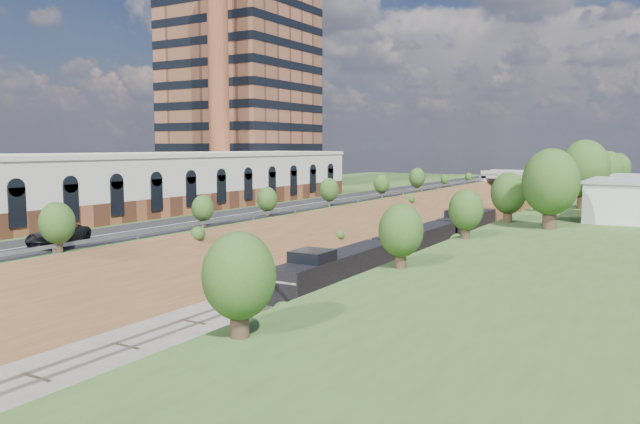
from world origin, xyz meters
TOP-DOWN VIEW (x-y plane):
  - ground at (0.00, 0.00)m, footprint 400.00×400.00m
  - platform_left at (-33.00, 60.00)m, footprint 44.00×180.00m
  - embankment_left at (-11.00, 60.00)m, footprint 10.00×180.00m
  - embankment_right at (11.00, 60.00)m, footprint 10.00×180.00m
  - rail_left_track at (-2.60, 60.00)m, footprint 1.58×180.00m
  - rail_right_track at (2.60, 60.00)m, footprint 1.58×180.00m
  - road at (-15.50, 60.00)m, footprint 8.00×180.00m
  - guardrail at (-11.40, 59.80)m, footprint 0.10×171.00m
  - commercial_building at (-28.00, 38.00)m, footprint 14.30×62.30m
  - highrise_tower at (-44.00, 72.00)m, footprint 22.00×22.00m
  - smokestack at (-36.00, 56.00)m, footprint 3.20×3.20m
  - overpass at (0.00, 122.00)m, footprint 24.50×8.30m
  - white_building_near at (23.50, 52.00)m, footprint 9.00×12.00m
  - tree_right_large at (17.00, 40.00)m, footprint 5.25×5.25m
  - tree_left_crest at (-11.80, 20.00)m, footprint 2.45×2.45m
  - freight_train at (2.60, 84.87)m, footprint 2.90×132.58m
  - suv at (-14.06, 9.80)m, footprint 4.77×6.50m

SIDE VIEW (x-z plane):
  - ground at x=0.00m, z-range 0.00..0.00m
  - embankment_left at x=-11.00m, z-range -5.00..5.00m
  - embankment_right at x=11.00m, z-range -5.00..5.00m
  - rail_left_track at x=-2.60m, z-range 0.00..0.18m
  - rail_right_track at x=2.60m, z-range 0.00..0.18m
  - platform_left at x=-33.00m, z-range 0.00..5.00m
  - freight_train at x=2.60m, z-range 0.23..4.78m
  - overpass at x=0.00m, z-range 1.22..8.62m
  - road at x=-15.50m, z-range 5.00..5.10m
  - guardrail at x=-11.40m, z-range 5.20..5.90m
  - suv at x=-14.06m, z-range 5.10..6.74m
  - white_building_near at x=23.50m, z-range 5.00..9.00m
  - tree_left_crest at x=-11.80m, z-range 5.26..8.82m
  - commercial_building at x=-28.00m, z-range 5.01..12.01m
  - tree_right_large at x=17.00m, z-range 5.58..13.19m
  - smokestack at x=-36.00m, z-range 5.00..45.00m
  - highrise_tower at x=-44.00m, z-range 5.93..59.83m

